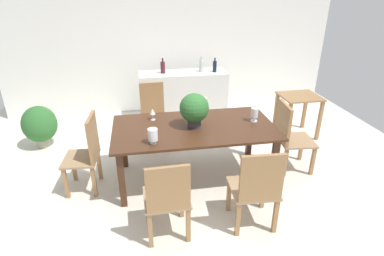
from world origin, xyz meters
TOP-DOWN VIEW (x-y plane):
  - ground_plane at (0.00, 0.00)m, footprint 7.04×7.04m
  - back_wall at (0.00, 2.60)m, footprint 6.40×0.10m
  - dining_table at (0.00, -0.02)m, footprint 2.04×1.09m
  - chair_foot_end at (1.32, -0.01)m, footprint 0.50×0.51m
  - chair_far_left at (-0.46, 1.03)m, footprint 0.42×0.44m
  - chair_head_end at (-1.32, -0.02)m, footprint 0.44×0.48m
  - chair_near_left at (-0.45, -1.06)m, footprint 0.46×0.46m
  - chair_near_right at (0.45, -1.07)m, footprint 0.50×0.50m
  - flower_centerpiece at (0.00, -0.01)m, footprint 0.36×0.36m
  - crystal_vase_left at (0.80, 0.01)m, footprint 0.09×0.09m
  - crystal_vase_center_near at (-0.54, -0.38)m, footprint 0.11×0.11m
  - wine_glass at (-0.50, 0.29)m, footprint 0.07×0.07m
  - kitchen_counter at (0.15, 1.97)m, footprint 1.59×0.53m
  - wine_bottle_green at (0.72, 1.90)m, footprint 0.07×0.07m
  - wine_bottle_tall at (-0.21, 1.98)m, footprint 0.08×0.08m
  - wine_bottle_clear at (0.49, 1.96)m, footprint 0.08×0.08m
  - side_table at (1.95, 0.97)m, footprint 0.63×0.57m
  - potted_plant_floor at (-2.23, 1.28)m, footprint 0.53×0.53m

SIDE VIEW (x-z plane):
  - ground_plane at x=0.00m, z-range 0.00..0.00m
  - potted_plant_floor at x=-2.23m, z-range 0.03..0.71m
  - kitchen_counter at x=0.15m, z-range 0.00..0.92m
  - chair_near_left at x=-0.45m, z-range 0.05..0.97m
  - chair_near_right at x=0.45m, z-range 0.05..1.00m
  - chair_foot_end at x=1.32m, z-range 0.05..1.01m
  - chair_head_end at x=-1.32m, z-range 0.05..1.03m
  - chair_far_left at x=-0.46m, z-range 0.04..1.05m
  - side_table at x=1.95m, z-range 0.19..0.90m
  - dining_table at x=0.00m, z-range 0.29..1.05m
  - crystal_vase_center_near at x=-0.54m, z-range 0.77..0.95m
  - crystal_vase_left at x=0.80m, z-range 0.77..0.96m
  - wine_glass at x=-0.50m, z-range 0.79..0.94m
  - flower_centerpiece at x=0.00m, z-range 0.78..1.21m
  - wine_bottle_green at x=0.72m, z-range 0.90..1.16m
  - wine_bottle_tall at x=-0.21m, z-range 0.90..1.17m
  - wine_bottle_clear at x=0.49m, z-range 0.89..1.17m
  - back_wall at x=0.00m, z-range 0.00..2.60m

